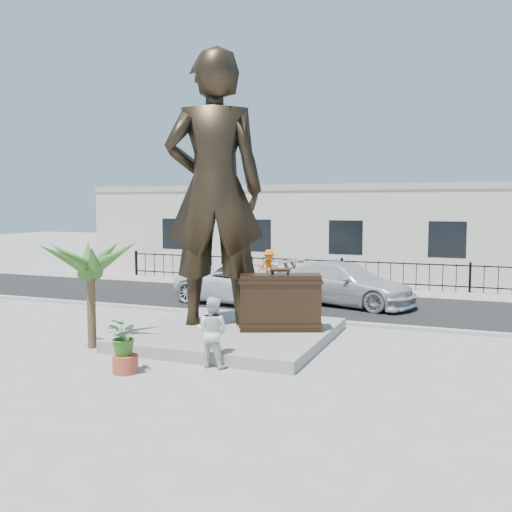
# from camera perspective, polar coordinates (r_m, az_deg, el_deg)

# --- Properties ---
(ground) EXTENTS (100.00, 100.00, 0.00)m
(ground) POSITION_cam_1_polar(r_m,az_deg,el_deg) (14.46, -2.93, -9.79)
(ground) COLOR #9E9991
(ground) RESTS_ON ground
(street) EXTENTS (40.00, 7.00, 0.01)m
(street) POSITION_cam_1_polar(r_m,az_deg,el_deg) (21.84, 5.75, -4.68)
(street) COLOR black
(street) RESTS_ON ground
(curb) EXTENTS (40.00, 0.25, 0.12)m
(curb) POSITION_cam_1_polar(r_m,az_deg,el_deg) (18.53, 2.83, -6.26)
(curb) COLOR #A5A399
(curb) RESTS_ON ground
(far_sidewalk) EXTENTS (40.00, 2.50, 0.02)m
(far_sidewalk) POSITION_cam_1_polar(r_m,az_deg,el_deg) (25.66, 8.16, -3.22)
(far_sidewalk) COLOR #9E9991
(far_sidewalk) RESTS_ON ground
(plinth) EXTENTS (5.20, 5.20, 0.30)m
(plinth) POSITION_cam_1_polar(r_m,az_deg,el_deg) (15.95, -2.35, -7.81)
(plinth) COLOR gray
(plinth) RESTS_ON ground
(fence) EXTENTS (22.00, 0.10, 1.20)m
(fence) POSITION_cam_1_polar(r_m,az_deg,el_deg) (26.36, 8.57, -1.71)
(fence) COLOR black
(fence) RESTS_ON ground
(building) EXTENTS (28.00, 7.00, 4.40)m
(building) POSITION_cam_1_polar(r_m,az_deg,el_deg) (30.32, 10.37, 2.20)
(building) COLOR silver
(building) RESTS_ON ground
(statue) EXTENTS (3.30, 2.78, 7.70)m
(statue) POSITION_cam_1_polar(r_m,az_deg,el_deg) (16.33, -4.21, 6.63)
(statue) COLOR black
(statue) RESTS_ON plinth
(suitcase) EXTENTS (2.29, 1.46, 1.54)m
(suitcase) POSITION_cam_1_polar(r_m,az_deg,el_deg) (15.63, 2.42, -4.64)
(suitcase) COLOR #301F14
(suitcase) RESTS_ON plinth
(tourist) EXTENTS (0.83, 0.67, 1.63)m
(tourist) POSITION_cam_1_polar(r_m,az_deg,el_deg) (13.24, -4.39, -7.56)
(tourist) COLOR white
(tourist) RESTS_ON ground
(car_white) EXTENTS (5.78, 3.41, 1.51)m
(car_white) POSITION_cam_1_polar(r_m,az_deg,el_deg) (21.44, -0.99, -2.78)
(car_white) COLOR silver
(car_white) RESTS_ON street
(car_silver) EXTENTS (5.81, 3.59, 1.57)m
(car_silver) POSITION_cam_1_polar(r_m,az_deg,el_deg) (21.51, 8.79, -2.73)
(car_silver) COLOR #BBBFC1
(car_silver) RESTS_ON street
(worker) EXTENTS (1.19, 0.92, 1.62)m
(worker) POSITION_cam_1_polar(r_m,az_deg,el_deg) (26.55, 1.30, -1.10)
(worker) COLOR #EE5C0C
(worker) RESTS_ON far_sidewalk
(palm_tree) EXTENTS (1.80, 1.80, 3.20)m
(palm_tree) POSITION_cam_1_polar(r_m,az_deg,el_deg) (15.68, -16.04, -8.80)
(palm_tree) COLOR #2F5C21
(palm_tree) RESTS_ON ground
(planter) EXTENTS (0.56, 0.56, 0.40)m
(planter) POSITION_cam_1_polar(r_m,az_deg,el_deg) (13.20, -12.93, -10.48)
(planter) COLOR #AC412D
(planter) RESTS_ON ground
(shrub) EXTENTS (0.97, 0.91, 0.85)m
(shrub) POSITION_cam_1_polar(r_m,az_deg,el_deg) (13.04, -12.99, -7.84)
(shrub) COLOR #366621
(shrub) RESTS_ON planter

